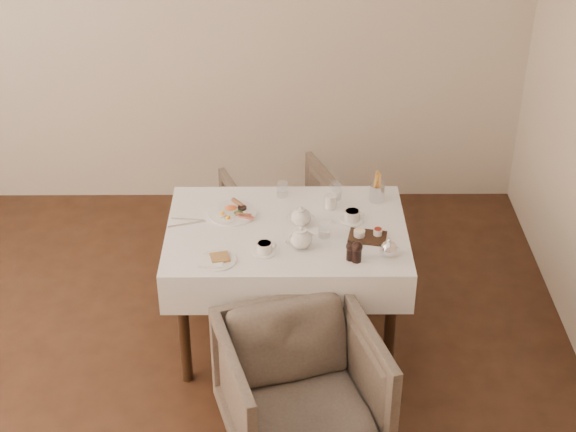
% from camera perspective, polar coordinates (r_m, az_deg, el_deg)
% --- Properties ---
extents(table, '(1.28, 0.88, 0.75)m').
position_cam_1_polar(table, '(4.75, -0.09, -1.97)').
color(table, black).
rests_on(table, ground).
extents(armchair_near, '(0.90, 0.92, 0.67)m').
position_cam_1_polar(armchair_near, '(4.33, 0.85, -11.18)').
color(armchair_near, '#4F443A').
rests_on(armchair_near, ground).
extents(armchair_far, '(0.84, 0.85, 0.60)m').
position_cam_1_polar(armchair_far, '(5.60, -0.31, -0.27)').
color(armchair_far, '#4F443A').
rests_on(armchair_far, ground).
extents(breakfast_plate, '(0.27, 0.27, 0.03)m').
position_cam_1_polar(breakfast_plate, '(4.82, -3.59, 0.25)').
color(breakfast_plate, white).
rests_on(breakfast_plate, table).
extents(side_plate, '(0.19, 0.18, 0.02)m').
position_cam_1_polar(side_plate, '(4.44, -4.66, -2.88)').
color(side_plate, white).
rests_on(side_plate, table).
extents(teapot_centre, '(0.16, 0.13, 0.12)m').
position_cam_1_polar(teapot_centre, '(4.68, 0.84, 0.02)').
color(teapot_centre, white).
rests_on(teapot_centre, table).
extents(teapot_front, '(0.18, 0.16, 0.13)m').
position_cam_1_polar(teapot_front, '(4.50, 0.85, -1.39)').
color(teapot_front, white).
rests_on(teapot_front, table).
extents(creamer, '(0.09, 0.09, 0.08)m').
position_cam_1_polar(creamer, '(4.85, 2.77, 0.95)').
color(creamer, white).
rests_on(creamer, table).
extents(teacup_near, '(0.12, 0.12, 0.06)m').
position_cam_1_polar(teacup_near, '(4.48, -1.53, -2.10)').
color(teacup_near, white).
rests_on(teacup_near, table).
extents(teacup_far, '(0.13, 0.13, 0.06)m').
position_cam_1_polar(teacup_far, '(4.75, 4.17, -0.01)').
color(teacup_far, white).
rests_on(teacup_far, table).
extents(glass_left, '(0.06, 0.06, 0.09)m').
position_cam_1_polar(glass_left, '(4.95, -0.38, 1.74)').
color(glass_left, silver).
rests_on(glass_left, table).
extents(glass_mid, '(0.07, 0.07, 0.09)m').
position_cam_1_polar(glass_mid, '(4.60, 2.36, -0.88)').
color(glass_mid, silver).
rests_on(glass_mid, table).
extents(glass_right, '(0.07, 0.07, 0.10)m').
position_cam_1_polar(glass_right, '(4.94, 3.09, 1.63)').
color(glass_right, silver).
rests_on(glass_right, table).
extents(condiment_board, '(0.22, 0.17, 0.05)m').
position_cam_1_polar(condiment_board, '(4.62, 5.14, -1.27)').
color(condiment_board, black).
rests_on(condiment_board, table).
extents(pepper_mill_left, '(0.05, 0.05, 0.11)m').
position_cam_1_polar(pepper_mill_left, '(4.43, 4.08, -2.25)').
color(pepper_mill_left, black).
rests_on(pepper_mill_left, table).
extents(pepper_mill_right, '(0.06, 0.06, 0.12)m').
position_cam_1_polar(pepper_mill_right, '(4.42, 4.47, -2.31)').
color(pepper_mill_right, black).
rests_on(pepper_mill_right, table).
extents(silver_pot, '(0.12, 0.11, 0.11)m').
position_cam_1_polar(silver_pot, '(4.47, 6.53, -2.05)').
color(silver_pot, white).
rests_on(silver_pot, table).
extents(fries_cup, '(0.08, 0.08, 0.18)m').
position_cam_1_polar(fries_cup, '(4.92, 5.78, 1.80)').
color(fries_cup, silver).
rests_on(fries_cup, table).
extents(cutlery_fork, '(0.18, 0.04, 0.00)m').
position_cam_1_polar(cutlery_fork, '(4.79, -6.51, -0.21)').
color(cutlery_fork, silver).
rests_on(cutlery_fork, table).
extents(cutlery_knife, '(0.20, 0.07, 0.00)m').
position_cam_1_polar(cutlery_knife, '(4.75, -6.56, -0.52)').
color(cutlery_knife, silver).
rests_on(cutlery_knife, table).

